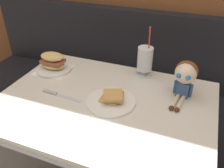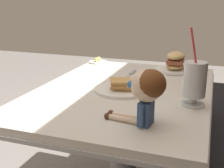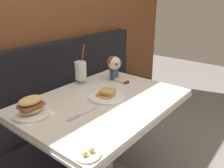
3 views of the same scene
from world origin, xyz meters
The scene contains 7 objects.
diner_table centered at (0.00, 0.18, 0.54)m, with size 1.11×0.81×0.74m.
toast_plate centered at (0.04, 0.18, 0.76)m, with size 0.25×0.25×0.06m.
milkshake_glass centered at (0.12, 0.51, 0.84)m, with size 0.10×0.10×0.31m.
sandwich_plate centered at (-0.42, 0.37, 0.79)m, with size 0.22×0.22×0.12m.
butter_saucer centered at (-0.49, -0.15, 0.75)m, with size 0.12×0.12×0.04m.
butter_knife centered at (-0.27, 0.14, 0.74)m, with size 0.24×0.03×0.01m.
seated_doll centered at (0.37, 0.37, 0.87)m, with size 0.12×0.22×0.20m.
Camera 2 is at (1.27, 0.56, 1.16)m, focal length 46.45 mm.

